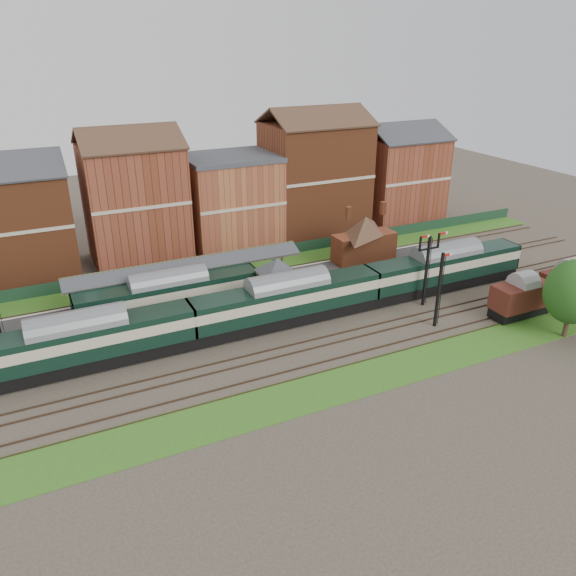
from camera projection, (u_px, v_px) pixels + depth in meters
name	position (u px, v px, depth m)	size (l,w,h in m)	color
ground	(316.00, 317.00, 59.30)	(160.00, 160.00, 0.00)	#473D33
grass_back	(258.00, 265.00, 72.44)	(90.00, 4.50, 0.06)	#2D6619
grass_front	(380.00, 373.00, 49.42)	(90.00, 5.00, 0.06)	#2D6619
fence	(252.00, 255.00, 73.79)	(90.00, 0.12, 1.50)	#193823
platform	(239.00, 287.00, 65.15)	(55.00, 3.40, 1.00)	#2D2D2D
signal_box	(277.00, 283.00, 59.48)	(5.40, 5.40, 6.00)	#647A56
brick_hut	(342.00, 287.00, 63.45)	(3.20, 2.64, 2.94)	brown
station_building	(364.00, 238.00, 70.40)	(8.10, 8.10, 5.90)	brown
canopy	(186.00, 262.00, 61.10)	(26.00, 3.89, 4.08)	#46472C
semaphore_bracket	(427.00, 266.00, 60.07)	(3.60, 0.25, 8.18)	black
semaphore_siding	(439.00, 289.00, 55.77)	(1.23, 0.25, 8.00)	black
yard_lamp	(576.00, 283.00, 57.64)	(2.60, 0.22, 7.00)	beige
town_backdrop	(230.00, 196.00, 76.90)	(69.00, 10.00, 16.00)	brown
dmu_train	(288.00, 300.00, 56.87)	(60.41, 3.17, 4.64)	black
platform_railcar	(170.00, 295.00, 58.15)	(19.14, 3.01, 4.41)	black
goods_van_a	(521.00, 297.00, 58.62)	(6.38, 2.76, 3.87)	black
goods_van_b	(570.00, 284.00, 61.41)	(6.74, 2.92, 4.09)	black
tree_far	(574.00, 292.00, 53.42)	(5.50, 5.50, 8.03)	#382619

